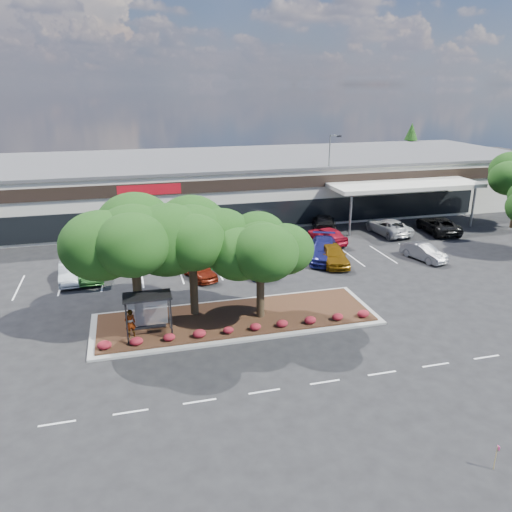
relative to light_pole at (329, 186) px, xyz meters
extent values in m
plane|color=black|center=(-12.58, -24.19, -4.20)|extent=(160.00, 160.00, 0.00)
cube|color=beige|center=(-12.58, 9.81, -1.20)|extent=(80.00, 20.00, 6.00)
cube|color=#49494B|center=(-12.58, 9.81, 1.90)|extent=(80.40, 20.40, 0.30)
cube|color=black|center=(-12.58, -0.24, 0.60)|extent=(80.00, 0.25, 1.20)
cube|color=black|center=(-12.58, -0.24, -2.60)|extent=(60.00, 0.18, 2.60)
cube|color=#A50B16|center=(-18.58, -0.31, 0.60)|extent=(6.00, 0.12, 1.00)
cube|color=beige|center=(7.42, -2.69, 0.20)|extent=(16.00, 5.00, 0.40)
cylinder|color=gray|center=(0.42, -4.69, -2.10)|extent=(0.24, 0.24, 4.20)
cylinder|color=gray|center=(14.42, -4.69, -2.10)|extent=(0.24, 0.24, 4.20)
cube|color=gray|center=(-14.58, -20.19, -4.13)|extent=(18.00, 6.00, 0.15)
cube|color=#452619|center=(-14.58, -20.19, -4.00)|extent=(17.20, 5.20, 0.12)
cube|color=silver|center=(-24.58, -28.19, -4.20)|extent=(1.60, 0.12, 0.01)
cube|color=silver|center=(-21.38, -28.19, -4.20)|extent=(1.60, 0.12, 0.01)
cube|color=silver|center=(-18.18, -28.19, -4.20)|extent=(1.60, 0.12, 0.01)
cube|color=silver|center=(-14.98, -28.19, -4.20)|extent=(1.60, 0.12, 0.01)
cube|color=silver|center=(-11.78, -28.19, -4.20)|extent=(1.60, 0.12, 0.01)
cube|color=silver|center=(-8.58, -28.19, -4.20)|extent=(1.60, 0.12, 0.01)
cube|color=silver|center=(-5.38, -28.19, -4.20)|extent=(1.60, 0.12, 0.01)
cube|color=silver|center=(-2.18, -28.19, -4.20)|extent=(1.60, 0.12, 0.01)
cube|color=silver|center=(-29.08, -10.69, -4.20)|extent=(0.12, 5.00, 0.01)
cube|color=silver|center=(-26.08, -10.69, -4.20)|extent=(0.12, 5.00, 0.01)
cube|color=silver|center=(-23.08, -10.69, -4.20)|extent=(0.12, 5.00, 0.01)
cube|color=silver|center=(-20.08, -10.69, -4.20)|extent=(0.12, 5.00, 0.01)
cube|color=silver|center=(-17.08, -10.69, -4.20)|extent=(0.12, 5.00, 0.01)
cube|color=silver|center=(-14.08, -10.69, -4.20)|extent=(0.12, 5.00, 0.01)
cube|color=silver|center=(-11.08, -10.69, -4.20)|extent=(0.12, 5.00, 0.01)
cube|color=silver|center=(-8.08, -10.69, -4.20)|extent=(0.12, 5.00, 0.01)
cube|color=silver|center=(-5.08, -10.69, -4.20)|extent=(0.12, 5.00, 0.01)
cube|color=silver|center=(-2.08, -10.69, -4.20)|extent=(0.12, 5.00, 0.01)
cube|color=silver|center=(0.92, -10.69, -4.20)|extent=(0.12, 5.00, 0.01)
cube|color=silver|center=(3.92, -10.69, -4.20)|extent=(0.12, 5.00, 0.01)
cylinder|color=black|center=(-21.33, -20.74, -2.69)|extent=(0.08, 0.08, 2.50)
cylinder|color=black|center=(-18.83, -20.74, -2.69)|extent=(0.08, 0.08, 2.50)
cylinder|color=black|center=(-21.33, -22.04, -2.69)|extent=(0.08, 0.08, 2.50)
cylinder|color=black|center=(-18.83, -22.04, -2.69)|extent=(0.08, 0.08, 2.50)
cube|color=black|center=(-20.08, -21.39, -1.40)|extent=(2.75, 1.55, 0.10)
cube|color=silver|center=(-20.08, -20.74, -2.57)|extent=(2.30, 0.03, 2.00)
cube|color=black|center=(-20.08, -21.14, -3.49)|extent=(2.00, 0.35, 0.06)
cone|color=#0E330B|center=(21.42, 19.81, 0.30)|extent=(3.96, 3.96, 9.00)
imported|color=#594C47|center=(-21.14, -21.21, -3.07)|extent=(0.72, 0.57, 1.74)
cube|color=gray|center=(-0.11, 0.01, -4.00)|extent=(0.50, 0.50, 0.40)
cylinder|color=gray|center=(-0.11, 0.01, 0.75)|extent=(0.14, 0.14, 9.11)
cube|color=gray|center=(0.34, -0.03, 5.16)|extent=(0.92, 0.30, 0.14)
cube|color=black|center=(0.84, -0.08, 5.09)|extent=(0.48, 0.34, 0.18)
cube|color=#98824F|center=(-7.69, -35.53, -3.66)|extent=(0.03, 0.03, 1.09)
cube|color=#E03B87|center=(-7.64, -35.53, -3.21)|extent=(0.02, 0.14, 0.18)
imported|color=#23531E|center=(-23.85, -10.04, -3.37)|extent=(1.96, 5.15, 1.68)
imported|color=#B3BCC1|center=(-25.39, -10.39, -3.48)|extent=(1.78, 4.49, 1.45)
imported|color=#641709|center=(-15.75, -12.23, -3.52)|extent=(2.71, 4.30, 1.36)
imported|color=#17521F|center=(-15.91, -9.32, -3.37)|extent=(2.89, 5.32, 1.66)
imported|color=navy|center=(-11.70, -12.25, -3.36)|extent=(3.84, 5.33, 1.68)
imported|color=navy|center=(-4.72, -10.58, -3.34)|extent=(4.46, 6.41, 1.72)
imported|color=#6E4508|center=(-4.45, -11.91, -3.36)|extent=(2.66, 5.19, 1.69)
imported|color=#595A60|center=(3.53, -12.92, -3.50)|extent=(2.54, 4.49, 1.40)
imported|color=slate|center=(-22.29, -6.02, -3.46)|extent=(2.99, 4.72, 1.50)
imported|color=slate|center=(-20.24, -4.78, -3.36)|extent=(3.14, 5.45, 1.70)
imported|color=silver|center=(-19.75, -6.58, -3.54)|extent=(1.91, 4.18, 1.33)
imported|color=slate|center=(-13.93, -2.16, -3.49)|extent=(3.37, 5.29, 1.43)
imported|color=silver|center=(-7.39, -3.80, -3.53)|extent=(3.52, 5.03, 1.35)
imported|color=maroon|center=(-2.66, -6.33, -3.41)|extent=(2.91, 4.99, 1.60)
imported|color=black|center=(-1.27, -2.07, -3.38)|extent=(4.00, 6.09, 1.64)
imported|color=#BEBEBE|center=(4.48, -5.06, -3.43)|extent=(3.04, 5.80, 1.56)
imported|color=black|center=(9.64, -5.86, -3.40)|extent=(3.29, 6.05, 1.61)
camera|label=1|loc=(-20.74, -48.40, 10.08)|focal=35.00mm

